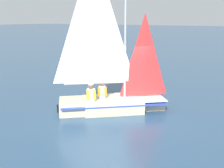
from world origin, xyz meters
TOP-DOWN VIEW (x-y plane):
  - ground_plane at (0.00, 0.00)m, footprint 260.00×260.00m
  - sailboat_main at (0.05, 0.05)m, footprint 4.13×3.88m
  - sailor_helm at (0.42, 0.08)m, footprint 0.43×0.42m
  - sailor_crew at (0.51, 0.71)m, footprint 0.43×0.42m

SIDE VIEW (x-z plane):
  - ground_plane at x=0.00m, z-range 0.00..0.00m
  - sailor_helm at x=0.42m, z-range 0.04..1.20m
  - sailor_crew at x=0.51m, z-range 0.05..1.21m
  - sailboat_main at x=0.05m, z-range -2.21..3.91m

